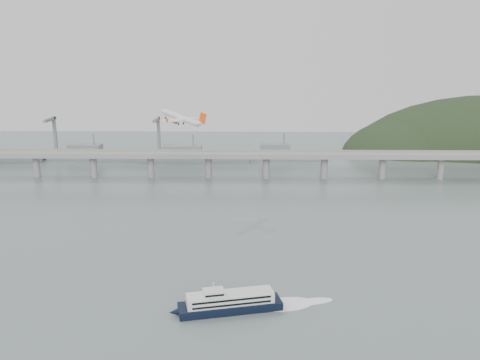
{
  "coord_description": "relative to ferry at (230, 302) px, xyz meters",
  "views": [
    {
      "loc": [
        5.02,
        -227.08,
        109.87
      ],
      "look_at": [
        0.0,
        55.0,
        36.0
      ],
      "focal_mm": 38.0,
      "sensor_mm": 36.0,
      "label": 1
    }
  ],
  "objects": [
    {
      "name": "distant_fleet",
      "position": [
        -152.6,
        294.63,
        2.47
      ],
      "size": [
        453.0,
        60.9,
        40.0
      ],
      "color": "slate",
      "rests_on": "ground"
    },
    {
      "name": "bridge",
      "position": [
        1.6,
        229.55,
        13.9
      ],
      "size": [
        800.0,
        22.0,
        23.9
      ],
      "color": "gray",
      "rests_on": "ground"
    },
    {
      "name": "ground",
      "position": [
        2.75,
        29.55,
        -3.75
      ],
      "size": [
        900.0,
        900.0,
        0.0
      ],
      "primitive_type": "plane",
      "color": "slate",
      "rests_on": "ground"
    },
    {
      "name": "airliner",
      "position": [
        -36.05,
        132.54,
        61.27
      ],
      "size": [
        34.91,
        33.13,
        11.57
      ],
      "rotation": [
        0.05,
        -0.22,
        2.59
      ],
      "color": "white",
      "rests_on": "ground"
    },
    {
      "name": "ferry",
      "position": [
        0.0,
        0.0,
        0.0
      ],
      "size": [
        72.5,
        24.9,
        13.84
      ],
      "rotation": [
        0.0,
        0.0,
        0.23
      ],
      "color": "black",
      "rests_on": "ground"
    }
  ]
}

